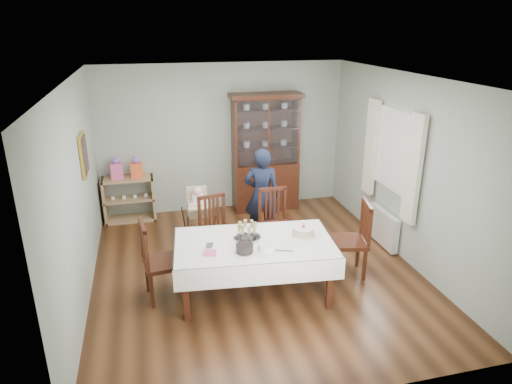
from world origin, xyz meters
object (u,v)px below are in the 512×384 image
object	(u,v)px
sideboard	(129,199)
high_chair	(199,222)
chair_far_left	(217,242)
chair_far_right	(275,236)
dining_table	(254,268)
china_cabinet	(266,151)
gift_bag_orange	(137,168)
birthday_cake	(303,232)
champagne_tray	(247,234)
gift_bag_pink	(116,170)
chair_end_right	(349,253)
woman	(262,195)
chair_end_left	(163,275)

from	to	relation	value
sideboard	high_chair	size ratio (longest dim) A/B	0.92
chair_far_left	chair_far_right	distance (m)	0.89
dining_table	high_chair	world-z (taller)	high_chair
china_cabinet	gift_bag_orange	distance (m)	2.33
birthday_cake	high_chair	bearing A→B (deg)	126.19
champagne_tray	gift_bag_orange	distance (m)	3.05
china_cabinet	champagne_tray	size ratio (longest dim) A/B	6.14
gift_bag_pink	gift_bag_orange	size ratio (longest dim) A/B	1.03
china_cabinet	champagne_tray	xyz separation A→B (m)	(-0.97, -2.74, -0.30)
chair_far_right	gift_bag_orange	bearing A→B (deg)	137.62
chair_end_right	champagne_tray	bearing A→B (deg)	-74.42
chair_end_right	chair_far_right	bearing A→B (deg)	-121.12
sideboard	champagne_tray	xyz separation A→B (m)	(1.53, -2.76, 0.43)
chair_far_left	woman	world-z (taller)	woman
high_chair	gift_bag_orange	world-z (taller)	gift_bag_orange
chair_end_left	woman	size ratio (longest dim) A/B	0.70
chair_end_right	champagne_tray	size ratio (longest dim) A/B	3.02
china_cabinet	chair_far_left	size ratio (longest dim) A/B	2.22
woman	china_cabinet	bearing A→B (deg)	-89.63
gift_bag_pink	gift_bag_orange	bearing A→B (deg)	0.00
sideboard	gift_bag_pink	distance (m)	0.59
high_chair	birthday_cake	world-z (taller)	birthday_cake
sideboard	high_chair	bearing A→B (deg)	-49.55
high_chair	gift_bag_pink	xyz separation A→B (m)	(-1.24, 1.24, 0.59)
gift_bag_orange	chair_end_left	bearing A→B (deg)	-84.32
sideboard	birthday_cake	xyz separation A→B (m)	(2.24, -2.86, 0.42)
chair_end_right	high_chair	xyz separation A→B (m)	(-1.93, 1.41, 0.06)
chair_far_right	high_chair	xyz separation A→B (m)	(-1.08, 0.61, 0.08)
gift_bag_orange	gift_bag_pink	bearing A→B (deg)	-180.00
high_chair	champagne_tray	bearing A→B (deg)	-73.38
sideboard	chair_end_right	distance (m)	4.02
sideboard	chair_end_left	xyz separation A→B (m)	(0.44, -2.65, -0.08)
sideboard	chair_far_right	distance (m)	2.86
chair_far_left	champagne_tray	world-z (taller)	chair_far_left
champagne_tray	gift_bag_orange	world-z (taller)	gift_bag_orange
sideboard	chair_far_right	xyz separation A→B (m)	(2.16, -1.87, -0.10)
chair_end_right	gift_bag_orange	distance (m)	3.93
woman	gift_bag_orange	world-z (taller)	woman
chair_far_left	gift_bag_pink	xyz separation A→B (m)	(-1.43, 1.83, 0.68)
china_cabinet	woman	distance (m)	1.42
china_cabinet	chair_end_right	size ratio (longest dim) A/B	2.04
sideboard	champagne_tray	world-z (taller)	champagne_tray
chair_far_right	chair_end_right	world-z (taller)	chair_end_right
dining_table	chair_far_left	world-z (taller)	chair_far_left
champagne_tray	china_cabinet	bearing A→B (deg)	70.39
woman	high_chair	distance (m)	1.09
chair_end_left	gift_bag_pink	distance (m)	2.78
chair_end_left	gift_bag_pink	size ratio (longest dim) A/B	2.83
chair_end_left	gift_bag_pink	xyz separation A→B (m)	(-0.60, 2.63, 0.65)
chair_end_right	birthday_cake	distance (m)	0.93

